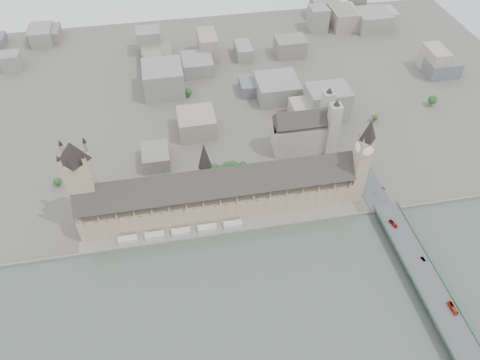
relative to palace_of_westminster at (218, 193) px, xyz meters
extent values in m
plane|color=#595651|center=(0.00, -19.70, -22.71)|extent=(900.00, 900.00, 0.00)
cube|color=slate|center=(0.00, -34.70, -21.21)|extent=(600.00, 1.50, 3.00)
cube|color=slate|center=(0.00, -27.20, -21.71)|extent=(270.00, 15.00, 2.00)
cube|color=silver|center=(-90.00, -26.70, -18.71)|extent=(18.00, 7.00, 4.00)
cube|color=silver|center=(-65.00, -26.70, -18.71)|extent=(18.00, 7.00, 4.00)
cube|color=silver|center=(-40.00, -26.70, -18.71)|extent=(18.00, 7.00, 4.00)
cube|color=silver|center=(-15.00, -26.70, -18.71)|extent=(18.00, 7.00, 4.00)
cube|color=silver|center=(10.00, -26.70, -18.71)|extent=(18.00, 7.00, 4.00)
cube|color=tan|center=(0.00, 0.30, -10.21)|extent=(265.00, 40.00, 25.00)
cube|color=#2F2C2A|center=(0.00, 0.30, 12.37)|extent=(265.00, 40.73, 40.73)
cube|color=tan|center=(138.00, -11.70, 8.29)|extent=(12.00, 12.00, 62.00)
cube|color=tan|center=(138.00, -11.70, 47.29)|extent=(14.00, 14.00, 16.00)
cylinder|color=white|center=(145.20, -11.70, 47.29)|extent=(0.60, 10.00, 10.00)
cylinder|color=white|center=(130.80, -11.70, 47.29)|extent=(0.60, 10.00, 10.00)
cylinder|color=white|center=(138.00, -4.50, 47.29)|extent=(10.00, 0.60, 10.00)
cylinder|color=white|center=(138.00, -18.90, 47.29)|extent=(10.00, 0.60, 10.00)
cone|color=black|center=(138.00, -11.70, 66.29)|extent=(17.00, 17.00, 22.00)
cylinder|color=#F1B747|center=(138.00, -11.70, 80.29)|extent=(1.00, 1.00, 6.00)
sphere|color=#F1B747|center=(138.00, -11.70, 83.79)|extent=(2.00, 2.00, 2.00)
cone|color=tan|center=(144.50, -5.20, 59.29)|extent=(2.40, 2.40, 8.00)
cone|color=tan|center=(131.50, -5.20, 59.29)|extent=(2.40, 2.40, 8.00)
cone|color=tan|center=(144.50, -18.20, 59.29)|extent=(2.40, 2.40, 8.00)
cone|color=tan|center=(131.50, -18.20, 59.29)|extent=(2.40, 2.40, 8.00)
cube|color=tan|center=(-122.00, 6.30, 17.29)|extent=(23.00, 23.00, 80.00)
cone|color=black|center=(-122.00, 6.30, 67.29)|extent=(30.00, 30.00, 20.00)
cylinder|color=tan|center=(-10.00, 6.30, 20.29)|extent=(12.00, 12.00, 20.00)
cone|color=black|center=(-10.00, 6.30, 44.29)|extent=(13.00, 13.00, 28.00)
cube|color=#474749|center=(162.00, -107.20, -17.58)|extent=(25.00, 325.00, 10.25)
cube|color=gray|center=(105.00, 75.30, -5.71)|extent=(60.00, 28.00, 34.00)
cube|color=#2F2C2A|center=(105.00, 75.30, 16.29)|extent=(60.00, 28.28, 28.28)
cube|color=gray|center=(137.00, 87.30, 9.29)|extent=(12.00, 12.00, 64.00)
cube|color=gray|center=(137.00, 63.30, 9.29)|extent=(12.00, 12.00, 64.00)
imported|color=#AB1E13|center=(158.09, -60.26, -11.05)|extent=(5.06, 10.31, 2.80)
imported|color=red|center=(168.23, -153.02, -10.76)|extent=(3.33, 12.30, 3.40)
imported|color=gray|center=(167.56, -102.98, -11.66)|extent=(3.00, 5.09, 1.58)
imported|color=gray|center=(168.56, -14.25, -11.78)|extent=(2.96, 4.99, 1.36)
camera|label=1|loc=(-37.07, -315.30, 326.69)|focal=35.00mm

